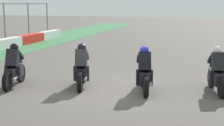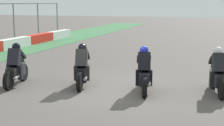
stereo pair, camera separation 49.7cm
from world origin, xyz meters
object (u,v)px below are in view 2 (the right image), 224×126
Objects in this scene: rider_lane_a at (218,75)px; rider_lane_c at (82,69)px; rider_lane_d at (16,68)px; rider_lane_b at (144,73)px.

rider_lane_c is (-0.48, 4.53, 0.00)m from rider_lane_a.
rider_lane_b is at bearing -95.57° from rider_lane_d.
rider_lane_d is at bearing 88.90° from rider_lane_c.
rider_lane_d is (-0.54, 4.52, 0.00)m from rider_lane_b.
rider_lane_b and rider_lane_d have the same top height.
rider_lane_d is (-1.08, 6.83, 0.00)m from rider_lane_a.
rider_lane_a and rider_lane_d have the same top height.
rider_lane_b is at bearing -107.03° from rider_lane_c.
rider_lane_a is 6.92m from rider_lane_d.
rider_lane_b is 4.55m from rider_lane_d.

